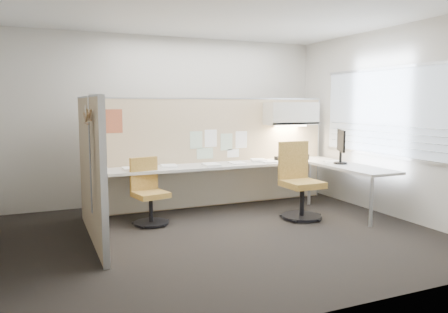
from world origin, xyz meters
name	(u,v)px	position (x,y,z in m)	size (l,w,h in m)	color
floor	(220,236)	(0.00, 0.00, -0.01)	(5.50, 4.50, 0.01)	black
ceiling	(220,9)	(0.00, 0.00, 2.80)	(5.50, 4.50, 0.01)	white
wall_back	(169,120)	(0.00, 2.25, 1.40)	(5.50, 0.02, 2.80)	beige
wall_front	(333,140)	(0.00, -2.25, 1.40)	(5.50, 0.02, 2.80)	beige
wall_right	(390,122)	(2.75, 0.00, 1.40)	(0.02, 4.50, 2.80)	beige
window_pane	(389,112)	(2.73, 0.00, 1.55)	(0.01, 2.80, 1.30)	#A7B6C3
partition_back	(213,153)	(0.55, 1.60, 0.88)	(4.10, 0.06, 1.75)	tan
partition_left	(91,170)	(-1.50, 0.50, 0.88)	(0.06, 2.20, 1.75)	tan
desk	(246,172)	(0.93, 1.13, 0.60)	(4.00, 2.07, 0.73)	beige
overhead_bin	(291,114)	(1.90, 1.39, 1.51)	(0.90, 0.36, 0.38)	beige
task_light_strip	(291,126)	(1.90, 1.39, 1.30)	(0.60, 0.06, 0.02)	#FFEABF
pinned_papers	(218,143)	(0.63, 1.57, 1.03)	(1.01, 0.00, 0.47)	#8CBF8C
poster	(113,121)	(-1.05, 1.57, 1.42)	(0.28, 0.00, 0.35)	#F2531E
chair_left	(148,194)	(-0.70, 0.92, 0.43)	(0.51, 0.52, 0.91)	black
chair_right	(299,183)	(1.42, 0.37, 0.51)	(0.58, 0.58, 1.10)	black
monitor	(341,144)	(2.30, 0.55, 1.04)	(0.26, 0.47, 0.53)	black
phone	(301,156)	(2.06, 1.29, 0.78)	(0.23, 0.21, 0.12)	black
stapler	(281,159)	(1.67, 1.31, 0.76)	(0.14, 0.04, 0.05)	black
tape_dispenser	(277,158)	(1.65, 1.39, 0.76)	(0.10, 0.06, 0.06)	black
coat_hook	(88,127)	(-1.58, -0.13, 1.43)	(0.18, 0.42, 1.29)	silver
paper_stack_0	(131,169)	(-0.86, 1.24, 0.75)	(0.23, 0.30, 0.03)	white
paper_stack_1	(169,166)	(-0.27, 1.34, 0.74)	(0.23, 0.30, 0.02)	white
paper_stack_2	(211,165)	(0.34, 1.15, 0.75)	(0.23, 0.30, 0.04)	white
paper_stack_3	(237,163)	(0.83, 1.26, 0.74)	(0.23, 0.30, 0.02)	white
paper_stack_4	(268,161)	(1.34, 1.19, 0.74)	(0.23, 0.30, 0.02)	white
paper_stack_5	(335,162)	(2.32, 0.71, 0.74)	(0.23, 0.30, 0.02)	white
paper_stack_6	(259,160)	(1.26, 1.33, 0.75)	(0.23, 0.30, 0.04)	white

